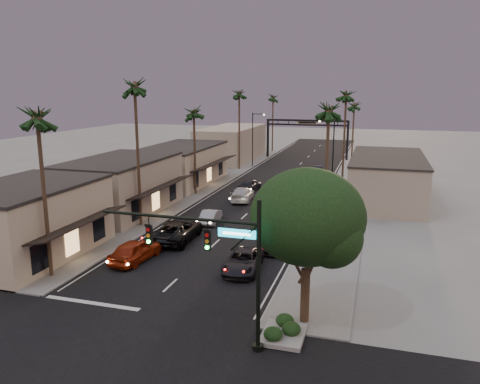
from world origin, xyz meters
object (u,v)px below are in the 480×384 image
Objects in this scene: traffic_signal at (221,251)px; arch at (307,129)px; palm_rc at (354,103)px; curbside_near at (243,261)px; palm_la at (36,111)px; oncoming_red at (135,250)px; palm_lb at (134,83)px; palm_ld at (239,91)px; palm_rb at (346,92)px; palm_far at (273,96)px; palm_lc at (194,109)px; corner_tree at (309,221)px; streetlight_left at (254,135)px; oncoming_pickup at (177,230)px; palm_ra at (329,106)px; oncoming_silver at (211,216)px; curbside_black at (280,239)px; streetlight_right at (331,148)px.

traffic_signal is 0.56× the size of arch.
palm_rc is 51.20m from curbside_near.
palm_la is 12.19m from oncoming_red.
palm_lb is 33.01m from palm_ld.
traffic_signal is 0.60× the size of palm_rb.
palm_rc reaches higher than oncoming_red.
oncoming_red is (3.84, -64.60, -10.59)m from palm_far.
corner_tree is at bearing -57.66° from palm_lc.
streetlight_left is 0.63× the size of palm_rb.
palm_lb is 2.92× the size of curbside_near.
oncoming_pickup is at bearing -73.12° from palm_lc.
palm_far is at bearing 93.95° from streetlight_left.
corner_tree is at bearing -86.97° from palm_ra.
oncoming_silver is (-11.10, -39.15, -9.79)m from palm_rc.
palm_rb is 3.44× the size of oncoming_silver.
palm_la reaches higher than palm_rc.
oncoming_pickup is (-3.41, -51.10, -4.64)m from arch.
curbside_near is (6.44, -10.90, 0.04)m from oncoming_silver.
curbside_near is (12.54, 4.95, -10.72)m from palm_la.
arch is 1.07× the size of palm_ld.
palm_ra is 2.63× the size of oncoming_red.
traffic_signal is 0.70× the size of palm_lc.
palm_ra reaches higher than oncoming_silver.
palm_lc is at bearing 145.10° from palm_ra.
streetlight_left reaches higher than oncoming_red.
palm_ra is at bearing 58.04° from curbside_black.
streetlight_right is at bearing 88.28° from traffic_signal.
corner_tree is 72.96m from palm_far.
oncoming_pickup is 1.24× the size of curbside_near.
corner_tree is at bearing 136.08° from oncoming_pickup.
oncoming_red reaches higher than curbside_black.
arch is at bearing 89.58° from curbside_near.
traffic_signal is at bearing -137.69° from corner_tree.
palm_la reaches higher than oncoming_silver.
streetlight_right is at bearing -43.21° from streetlight_left.
palm_rb is 32.58m from curbside_near.
palm_la is 0.87× the size of palm_lb.
palm_ra is 2.45× the size of curbside_black.
palm_la is at bearing 52.53° from oncoming_red.
streetlight_left is 33.77m from oncoming_silver.
palm_lb is (-14.29, 18.00, 8.30)m from traffic_signal.
streetlight_left reaches higher than curbside_near.
palm_la reaches higher than traffic_signal.
corner_tree is 0.62× the size of palm_ld.
palm_rb is 27.34m from curbside_black.
palm_lc is 20.99m from palm_ra.
corner_tree is at bearing -4.90° from palm_la.
palm_far reaches higher than oncoming_pickup.
corner_tree is (3.79, 3.45, 0.90)m from traffic_signal.
streetlight_left is 22.07m from palm_rb.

